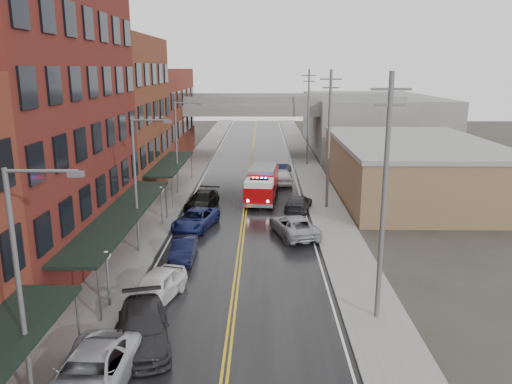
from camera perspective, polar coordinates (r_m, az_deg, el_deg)
name	(u,v)px	position (r m, az deg, el deg)	size (l,w,h in m)	color
road	(243,225)	(39.53, -1.47, -3.82)	(11.00, 160.00, 0.02)	black
sidewalk_left	(151,224)	(40.45, -11.88, -3.62)	(3.00, 160.00, 0.15)	slate
sidewalk_right	(336,225)	(39.91, 9.08, -3.73)	(3.00, 160.00, 0.15)	slate
curb_left	(172,224)	(40.13, -9.58, -3.65)	(0.30, 160.00, 0.15)	gray
curb_right	(315,225)	(39.70, 6.72, -3.74)	(0.30, 160.00, 0.15)	gray
brick_building_b	(22,120)	(34.14, -25.18, 7.46)	(9.00, 20.00, 18.00)	maroon
brick_building_c	(109,117)	(50.54, -16.47, 8.21)	(9.00, 15.00, 15.00)	brown
brick_building_far	(150,116)	(67.53, -12.06, 8.52)	(9.00, 20.00, 12.00)	maroon
tan_building	(412,170)	(50.68, 17.36, 2.43)	(14.00, 22.00, 5.00)	brown
right_far_block	(369,122)	(79.75, 12.80, 7.83)	(18.00, 30.00, 8.00)	slate
awning_1	(122,214)	(33.18, -15.03, -2.45)	(2.60, 18.00, 3.09)	black
awning_2	(171,163)	(49.78, -9.69, 3.24)	(2.60, 13.00, 3.09)	black
globe_lamp_1	(107,266)	(26.75, -16.66, -8.11)	(0.44, 0.44, 3.12)	#59595B
globe_lamp_2	(161,197)	(39.66, -10.78, -0.55)	(0.44, 0.44, 3.12)	#59595B
street_lamp_0	(25,278)	(18.88, -24.88, -8.92)	(2.64, 0.22, 9.00)	#59595B
street_lamp_1	(139,177)	(33.34, -13.25, 1.63)	(2.64, 0.22, 9.00)	#59595B
street_lamp_2	(179,142)	(48.77, -8.81, 5.68)	(2.64, 0.22, 9.00)	#59595B
utility_pole_0	(384,196)	(24.03, 14.44, -0.44)	(1.80, 0.24, 12.00)	#59595B
utility_pole_1	(329,138)	(43.37, 8.33, 6.17)	(1.80, 0.24, 12.00)	#59595B
utility_pole_2	(308,116)	(63.13, 5.98, 8.66)	(1.80, 0.24, 12.00)	#59595B
overpass	(252,113)	(69.89, -0.50, 8.98)	(40.00, 10.00, 7.50)	slate
fire_truck	(262,183)	(46.67, 0.71, 0.99)	(3.84, 8.28, 2.95)	#990708
parked_car_left_2	(90,376)	(21.00, -18.49, -19.29)	(2.78, 6.04, 1.68)	#ACAFB4
parked_car_left_3	(143,328)	(23.69, -12.76, -14.90)	(2.26, 5.55, 1.61)	black
parked_car_left_4	(156,287)	(27.48, -11.33, -10.58)	(1.92, 4.77, 1.62)	white
parked_car_left_5	(184,249)	(32.88, -8.28, -6.50)	(1.44, 4.12, 1.36)	black
parked_car_left_6	(196,219)	(38.86, -6.91, -3.12)	(2.45, 5.32, 1.48)	navy
parked_car_left_7	(202,200)	(44.22, -6.15, -0.95)	(2.14, 5.27, 1.53)	black
parked_car_right_0	(294,226)	(37.03, 4.34, -3.86)	(2.58, 5.59, 1.55)	#93959A
parked_car_right_1	(298,203)	(43.45, 4.87, -1.28)	(1.93, 4.75, 1.38)	#272729
parked_car_right_2	(282,176)	(53.44, 2.98, 1.81)	(1.98, 4.92, 1.67)	white
parked_car_right_3	(281,170)	(57.01, 2.84, 2.54)	(1.67, 4.78, 1.58)	black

